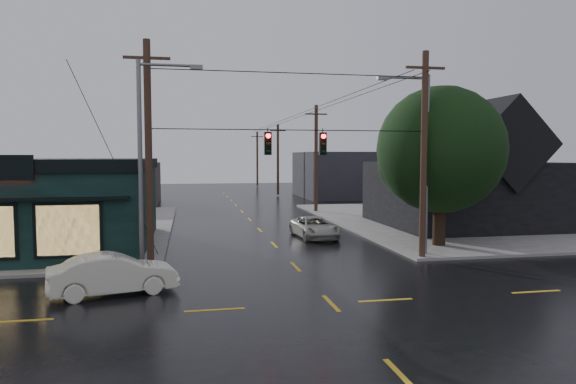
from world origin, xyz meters
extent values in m
plane|color=black|center=(0.00, 0.00, 0.00)|extent=(160.00, 160.00, 0.00)
cube|color=slate|center=(20.00, 20.00, 0.07)|extent=(28.00, 28.00, 0.15)
cube|color=black|center=(15.00, 17.00, 2.40)|extent=(12.00, 11.00, 4.50)
cylinder|color=black|center=(8.88, 9.37, 2.01)|extent=(0.70, 0.70, 3.72)
sphere|color=black|center=(8.88, 9.37, 5.45)|extent=(7.02, 7.02, 7.02)
cylinder|color=black|center=(0.00, 6.50, 6.30)|extent=(13.00, 0.04, 0.04)
cube|color=#3E322D|center=(-14.00, 40.00, 2.20)|extent=(12.00, 10.00, 4.40)
cube|color=#28282D|center=(16.00, 45.00, 2.80)|extent=(14.00, 12.00, 5.60)
imported|color=silver|center=(-7.55, 2.68, 0.75)|extent=(4.83, 2.68, 1.51)
imported|color=#ACAB9F|center=(2.90, 14.03, 0.65)|extent=(2.52, 4.86, 1.31)
camera|label=1|loc=(-4.80, -16.83, 5.09)|focal=32.00mm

